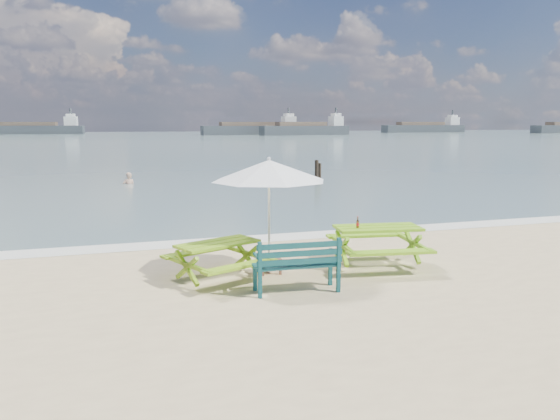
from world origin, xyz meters
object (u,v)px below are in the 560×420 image
object	(u,v)px
picnic_table_left	(218,262)
picnic_table_right	(377,247)
side_table	(269,265)
swimmer	(129,189)
park_bench	(296,275)
patio_umbrella	(269,171)
beer_bottle	(358,224)

from	to	relation	value
picnic_table_left	picnic_table_right	world-z (taller)	picnic_table_right
side_table	swimmer	bearing A→B (deg)	96.88
park_bench	patio_umbrella	world-z (taller)	patio_umbrella
patio_umbrella	beer_bottle	xyz separation A→B (m)	(1.85, -0.15, -1.14)
picnic_table_right	swimmer	world-z (taller)	picnic_table_right
picnic_table_left	beer_bottle	size ratio (longest dim) A/B	9.34
picnic_table_left	side_table	distance (m)	1.11
patio_umbrella	swimmer	size ratio (longest dim) A/B	1.44
picnic_table_left	side_table	bearing A→B (deg)	10.45
park_bench	side_table	bearing A→B (deg)	95.48
side_table	swimmer	size ratio (longest dim) A/B	0.29
park_bench	swimmer	distance (m)	18.81
side_table	patio_umbrella	world-z (taller)	patio_umbrella
swimmer	picnic_table_left	bearing A→B (deg)	-86.67
park_bench	side_table	distance (m)	1.31
picnic_table_right	park_bench	size ratio (longest dim) A/B	1.40
picnic_table_left	swimmer	world-z (taller)	picnic_table_left
picnic_table_right	beer_bottle	world-z (taller)	beer_bottle
picnic_table_right	side_table	bearing A→B (deg)	176.40
park_bench	side_table	world-z (taller)	park_bench
picnic_table_right	park_bench	xyz separation A→B (m)	(-2.19, -1.15, -0.11)
swimmer	beer_bottle	bearing A→B (deg)	-77.29
side_table	patio_umbrella	size ratio (longest dim) A/B	0.20
beer_bottle	picnic_table_right	bearing A→B (deg)	0.12
picnic_table_left	side_table	xyz separation A→B (m)	(1.08, 0.20, -0.20)
picnic_table_right	patio_umbrella	size ratio (longest dim) A/B	0.92
park_bench	beer_bottle	world-z (taller)	beer_bottle
side_table	beer_bottle	distance (m)	2.01
picnic_table_left	park_bench	bearing A→B (deg)	-42.53
picnic_table_right	patio_umbrella	xyz separation A→B (m)	(-2.32, 0.15, 1.65)
park_bench	patio_umbrella	bearing A→B (deg)	95.48
beer_bottle	swimmer	world-z (taller)	beer_bottle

